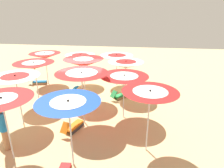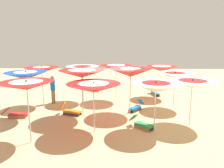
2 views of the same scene
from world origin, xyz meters
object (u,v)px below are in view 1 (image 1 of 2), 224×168
object	(u,v)px
beach_umbrella_2	(126,65)
lounger_1	(38,82)
beach_umbrella_8	(2,103)
beach_umbrella_7	(80,57)
beach_umbrella_1	(124,80)
beach_umbrella_9	(16,80)
beach_umbrella_0	(150,95)
beach_umbrella_6	(84,63)
beach_umbrella_10	(34,66)
beach_umbrella_4	(69,107)
beach_umbrella_11	(45,56)
beach_umbrella_3	(117,58)
lounger_4	(120,95)
lounger_3	(80,93)
beach_umbrella_5	(82,77)
lounger_2	(73,126)
beachgoer_0	(4,128)

from	to	relation	value
beach_umbrella_2	lounger_1	size ratio (longest dim) A/B	1.70
beach_umbrella_8	beach_umbrella_7	bearing A→B (deg)	-92.01
beach_umbrella_1	beach_umbrella_9	bearing A→B (deg)	14.75
lounger_1	beach_umbrella_0	bearing A→B (deg)	-50.91
beach_umbrella_6	beach_umbrella_7	bearing A→B (deg)	-69.46
beach_umbrella_7	beach_umbrella_10	distance (m)	3.72
beach_umbrella_4	beach_umbrella_10	xyz separation A→B (m)	(3.46, -4.37, -0.03)
beach_umbrella_8	beach_umbrella_11	xyz separation A→B (m)	(2.13, -7.48, -0.17)
beach_umbrella_1	beach_umbrella_3	bearing A→B (deg)	-79.02
beach_umbrella_2	beach_umbrella_10	size ratio (longest dim) A/B	0.92
lounger_4	beach_umbrella_0	bearing A→B (deg)	-118.32
beach_umbrella_6	beach_umbrella_11	world-z (taller)	beach_umbrella_6
beach_umbrella_8	lounger_3	world-z (taller)	beach_umbrella_8
beach_umbrella_3	lounger_1	size ratio (longest dim) A/B	1.69
beach_umbrella_10	lounger_3	distance (m)	3.08
beach_umbrella_5	beach_umbrella_11	world-z (taller)	beach_umbrella_5
beach_umbrella_11	beach_umbrella_4	bearing A→B (deg)	120.18
beach_umbrella_6	beach_umbrella_8	distance (m)	5.31
beach_umbrella_1	beach_umbrella_5	size ratio (longest dim) A/B	0.90
beach_umbrella_8	lounger_1	world-z (taller)	beach_umbrella_8
beach_umbrella_1	beach_umbrella_3	xyz separation A→B (m)	(0.85, -4.39, 0.00)
lounger_1	lounger_4	distance (m)	6.20
beach_umbrella_2	beach_umbrella_8	distance (m)	7.04
beach_umbrella_5	lounger_2	bearing A→B (deg)	66.74
beach_umbrella_6	lounger_4	world-z (taller)	beach_umbrella_6
lounger_4	beachgoer_0	xyz separation A→B (m)	(3.76, 5.14, 0.73)
beach_umbrella_2	beach_umbrella_7	distance (m)	3.66
lounger_4	beach_umbrella_1	bearing A→B (deg)	-125.94
beach_umbrella_3	beach_umbrella_4	distance (m)	7.87
beach_umbrella_7	beach_umbrella_2	bearing A→B (deg)	152.63
beach_umbrella_4	lounger_1	world-z (taller)	beach_umbrella_4
beach_umbrella_2	beach_umbrella_9	bearing A→B (deg)	40.31
lounger_4	beachgoer_0	distance (m)	6.41
beach_umbrella_3	lounger_4	bearing A→B (deg)	101.40
beach_umbrella_7	beach_umbrella_10	bearing A→B (deg)	65.75
beach_umbrella_6	beach_umbrella_5	bearing A→B (deg)	103.88
beach_umbrella_2	lounger_1	world-z (taller)	beach_umbrella_2
lounger_2	beach_umbrella_8	bearing A→B (deg)	160.91
beach_umbrella_3	beach_umbrella_8	world-z (taller)	beach_umbrella_8
lounger_1	beach_umbrella_4	bearing A→B (deg)	-67.15
beachgoer_0	beach_umbrella_3	bearing A→B (deg)	-128.57
lounger_2	beach_umbrella_3	bearing A→B (deg)	7.09
beach_umbrella_0	lounger_2	world-z (taller)	beach_umbrella_0
beach_umbrella_8	beach_umbrella_5	bearing A→B (deg)	-124.53
beach_umbrella_3	beach_umbrella_11	bearing A→B (deg)	4.52
beach_umbrella_2	beach_umbrella_11	xyz separation A→B (m)	(5.66, -1.39, 0.07)
beach_umbrella_6	lounger_3	bearing A→B (deg)	-39.59
beach_umbrella_3	beach_umbrella_8	distance (m)	8.35
beach_umbrella_9	lounger_2	xyz separation A→B (m)	(-2.53, 0.28, -1.95)
lounger_3	beach_umbrella_1	bearing A→B (deg)	2.87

